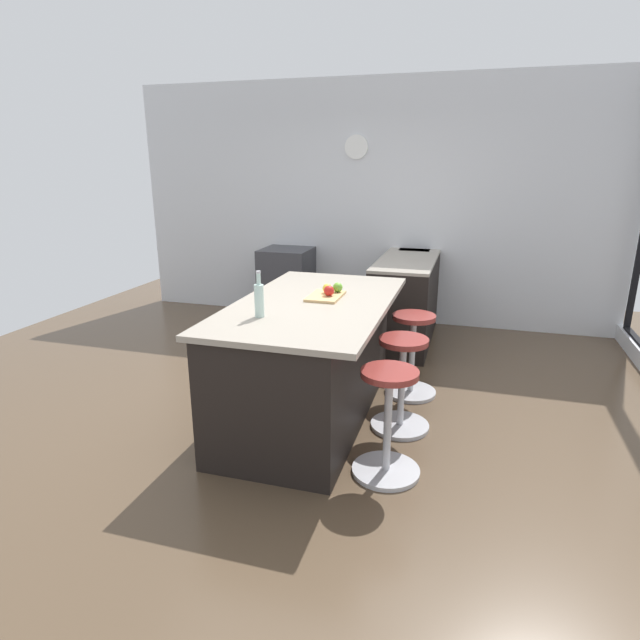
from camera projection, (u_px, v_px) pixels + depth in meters
ground_plane at (301, 401)px, 4.40m from camera, size 7.76×7.76×0.00m
interior_partition_left at (368, 204)px, 6.39m from camera, size 0.15×5.97×2.88m
sink_cabinet at (411, 290)px, 6.19m from camera, size 2.42×0.60×1.21m
oven_range at (287, 284)px, 6.61m from camera, size 0.60×0.61×0.90m
kitchen_island at (308, 359)px, 4.02m from camera, size 2.00×1.10×0.94m
stool_by_window at (412, 357)px, 4.44m from camera, size 0.44×0.44×0.71m
stool_middle at (402, 386)px, 3.86m from camera, size 0.44×0.44×0.71m
stool_near_camera at (388, 426)px, 3.28m from camera, size 0.44×0.44×0.71m
cutting_board at (326, 296)px, 3.98m from camera, size 0.36×0.24×0.02m
apple_green at (338, 287)px, 4.06m from camera, size 0.08×0.08×0.08m
apple_yellow at (327, 288)px, 4.03m from camera, size 0.07×0.07×0.07m
apple_red at (329, 291)px, 3.94m from camera, size 0.08×0.08×0.08m
water_bottle at (259, 299)px, 3.45m from camera, size 0.06×0.06×0.31m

